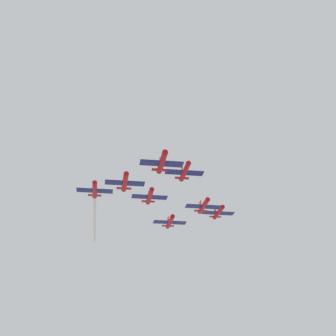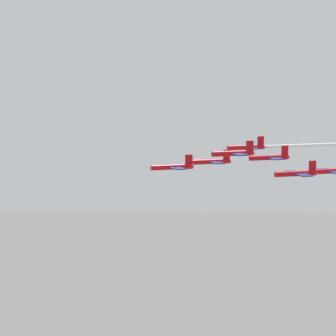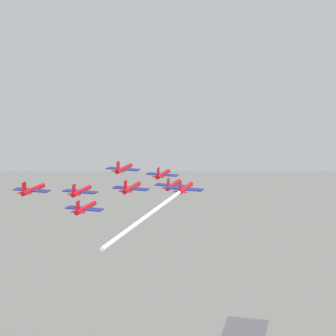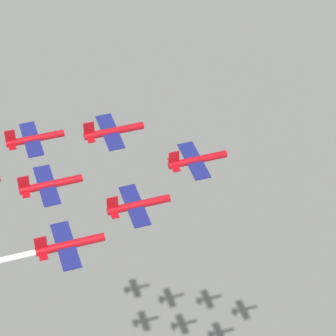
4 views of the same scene
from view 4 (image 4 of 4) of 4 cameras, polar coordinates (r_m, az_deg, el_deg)
The scene contains 6 objects.
jet_0 at distance 137.84m, azimuth 1.98°, elevation 0.58°, with size 9.40×9.53×3.55m.
jet_1 at distance 138.21m, azimuth -4.07°, elevation 2.64°, with size 9.40×9.53×3.55m.
jet_2 at distance 129.70m, azimuth -2.29°, elevation -2.67°, with size 9.40×9.53×3.55m.
jet_3 at distance 145.24m, azimuth -9.66°, elevation 2.08°, with size 9.40×9.53×3.55m.
jet_4 at distance 132.45m, azimuth -8.58°, elevation -1.19°, with size 9.40×9.53×3.55m.
jet_5 at distance 120.99m, azimuth -7.22°, elevation -5.49°, with size 9.40×9.53×3.55m.
Camera 4 is at (-70.15, 127.56, 253.34)m, focal length 85.00 mm.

